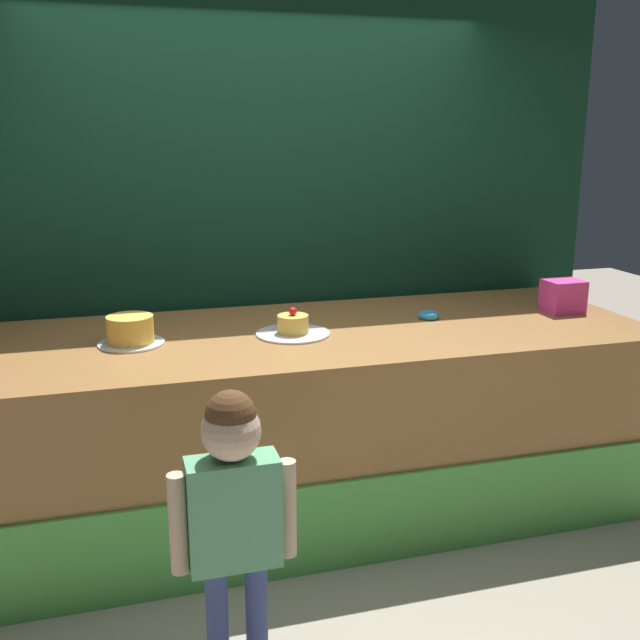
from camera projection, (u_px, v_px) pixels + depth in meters
The scene contains 8 objects.
ground_plane at pixel (325, 570), 3.28m from camera, with size 12.00×12.00×0.00m, color #ADA38E.
stage_platform at pixel (292, 422), 3.72m from camera, with size 3.57×1.23×0.94m.
curtain_backdrop at pixel (260, 219), 4.15m from camera, with size 4.08×0.08×2.82m, color #113823.
child_figure at pixel (233, 503), 2.42m from camera, with size 0.42×0.19×1.10m.
pink_box at pixel (563, 296), 3.99m from camera, with size 0.20×0.17×0.18m, color #F03FA0.
donut at pixel (429, 315), 3.86m from camera, with size 0.11×0.11×0.04m, color #3399D8.
cake_center at pixel (130, 331), 3.39m from camera, with size 0.30×0.30×0.14m.
cake_right at pixel (293, 328), 3.56m from camera, with size 0.36×0.36×0.14m.
Camera 1 is at (-0.83, -2.78, 1.89)m, focal length 41.47 mm.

